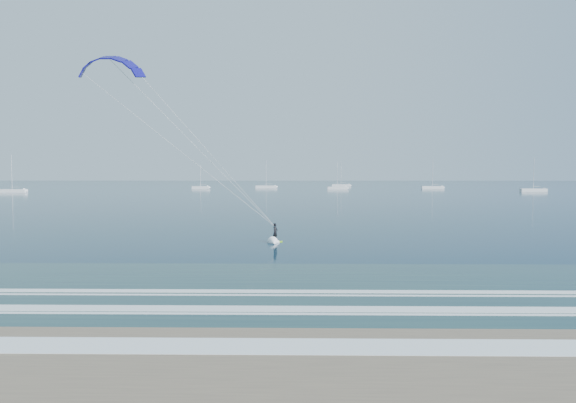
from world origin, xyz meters
The scene contains 9 objects.
ground centered at (0.00, 0.00, 0.00)m, with size 900.00×900.00×0.00m, color #062B3C.
kitesurfer_rig centered at (-11.56, 28.15, 9.54)m, with size 19.16×9.63×18.67m.
sailboat_0 centered at (-106.13, 165.02, 0.70)m, with size 10.30×2.40×13.78m.
sailboat_1 centered at (-45.04, 208.98, 0.68)m, with size 7.63×2.40×10.63m.
sailboat_2 centered at (-16.16, 220.54, 0.69)m, with size 9.87×2.40×13.15m.
sailboat_3 centered at (15.85, 200.70, 0.69)m, with size 8.65×2.40×12.01m.
sailboat_4 centered at (21.70, 249.40, 0.69)m, with size 9.78×2.40×13.15m.
sailboat_5 centered at (59.82, 211.98, 0.69)m, with size 9.84×2.40×13.27m.
sailboat_6 centered at (88.72, 176.12, 0.69)m, with size 9.78×2.40×13.11m.
Camera 1 is at (-2.14, -21.14, 7.21)m, focal length 32.00 mm.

